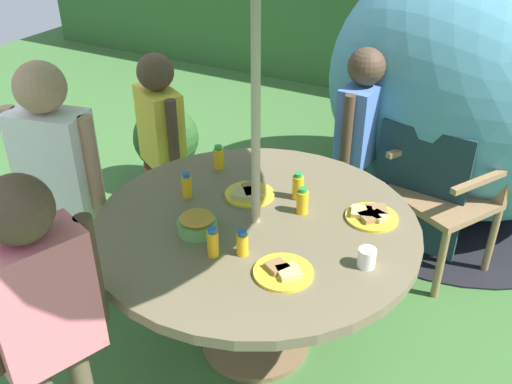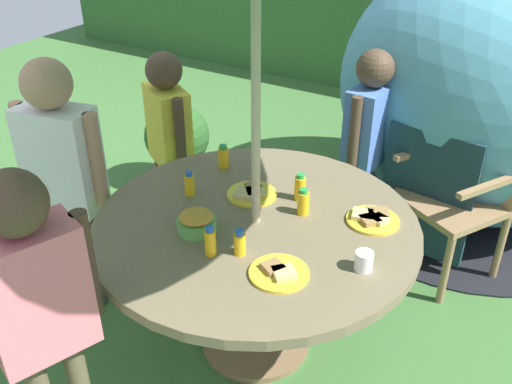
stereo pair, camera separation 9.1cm
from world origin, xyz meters
The scene contains 21 objects.
ground_plane centered at (0.00, 0.00, -0.01)m, with size 10.00×10.00×0.02m, color #3D6B33.
hedge_backdrop centered at (0.00, 3.69, 0.81)m, with size 9.00×0.70×1.62m, color #33602D.
garden_table centered at (0.00, 0.00, 0.60)m, with size 1.36×1.36×0.69m.
wooden_chair centered at (0.63, 1.10, 0.56)m, with size 0.63×0.61×1.03m.
dome_tent centered at (0.54, 1.73, 0.80)m, with size 2.00×2.00×1.61m.
potted_plant centered at (-1.22, 1.01, 0.32)m, with size 0.44×0.44×0.59m.
child_in_blue_shirt centered at (0.09, 1.03, 0.74)m, with size 0.20×0.40×1.16m.
child_in_yellow_shirt centered at (-0.86, 0.50, 0.73)m, with size 0.35×0.29×1.14m.
child_in_white_shirt centered at (-0.91, -0.19, 0.82)m, with size 0.43×0.25×1.29m.
child_in_pink_shirt centered at (-0.32, -0.85, 0.79)m, with size 0.28×0.40×1.24m.
snack_bowl centered at (-0.17, -0.18, 0.73)m, with size 0.16×0.16×0.09m.
plate_back_edge centered at (0.41, 0.25, 0.71)m, with size 0.22×0.22×0.03m.
plate_near_right centered at (-0.12, 0.17, 0.71)m, with size 0.22×0.22×0.03m.
plate_far_left centered at (0.25, -0.26, 0.70)m, with size 0.22×0.22×0.03m.
juice_bottle_near_left centered at (0.06, -0.22, 0.74)m, with size 0.05×0.05×0.11m.
juice_bottle_far_right centered at (0.08, 0.25, 0.75)m, with size 0.05×0.05×0.12m.
juice_bottle_center_front centered at (-0.03, -0.28, 0.75)m, with size 0.04×0.04×0.12m.
juice_bottle_center_back centered at (0.14, 0.15, 0.75)m, with size 0.05×0.05×0.12m.
juice_bottle_mid_left centered at (-0.36, 0.03, 0.75)m, with size 0.05×0.05×0.11m.
juice_bottle_mid_right centered at (-0.38, 0.33, 0.75)m, with size 0.05×0.05×0.12m.
cup_near centered at (0.50, -0.07, 0.73)m, with size 0.07×0.07×0.07m, color white.
Camera 2 is at (1.01, -1.69, 2.02)m, focal length 39.96 mm.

